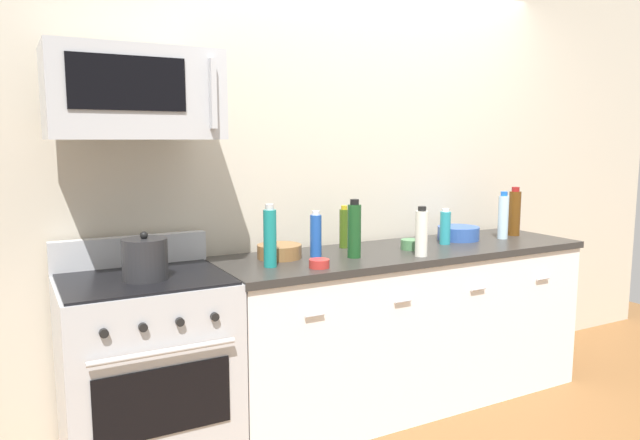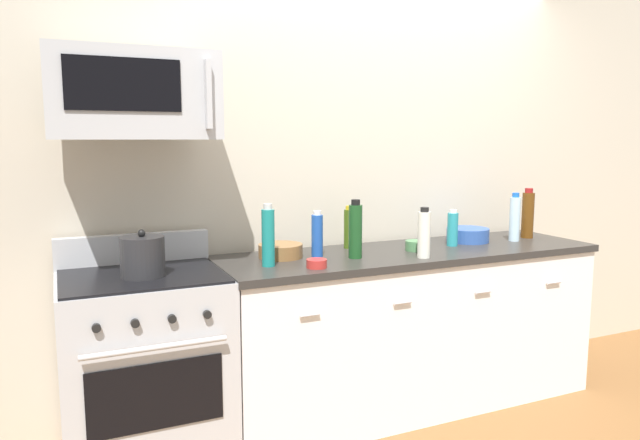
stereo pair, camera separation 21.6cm
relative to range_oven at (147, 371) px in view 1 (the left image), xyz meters
The scene contains 18 objects.
ground_plane 1.57m from the range_oven, ahead, with size 6.40×6.40×0.00m, color brown.
back_wall 1.78m from the range_oven, 15.20° to the left, with size 5.33×0.10×2.70m, color beige.
counter_unit 1.50m from the range_oven, ahead, with size 2.24×0.66×0.92m.
range_oven is the anchor object (origin of this frame).
microwave 1.28m from the range_oven, 89.71° to the left, with size 0.74×0.44×0.40m.
bottle_water_clear 2.32m from the range_oven, ahead, with size 0.06×0.06×0.30m.
bottle_wine_amber 2.48m from the range_oven, ahead, with size 0.08×0.08×0.32m.
bottle_dish_soap 1.88m from the range_oven, ahead, with size 0.06×0.06×0.22m.
bottle_wine_green 1.25m from the range_oven, ahead, with size 0.07×0.07×0.31m.
bottle_vinegar_white 1.56m from the range_oven, ahead, with size 0.07×0.07×0.27m.
bottle_soda_blue 1.09m from the range_oven, ahead, with size 0.06×0.06×0.25m.
bottle_sparkling_teal 0.86m from the range_oven, ahead, with size 0.07×0.07×0.32m.
bottle_olive_oil 1.34m from the range_oven, ahead, with size 0.06×0.06×0.25m.
bowl_blue_mixing 2.04m from the range_oven, ahead, with size 0.26×0.26×0.08m.
bowl_green_glaze 1.58m from the range_oven, ahead, with size 0.12×0.12×0.06m.
bowl_wooden_salad 0.89m from the range_oven, ahead, with size 0.24×0.24×0.07m.
bowl_red_small 0.96m from the range_oven, 14.22° to the right, with size 0.10×0.10×0.04m.
stockpot 0.55m from the range_oven, 90.00° to the right, with size 0.20×0.20×0.22m.
Camera 1 is at (-2.03, -2.71, 1.55)m, focal length 32.94 mm.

